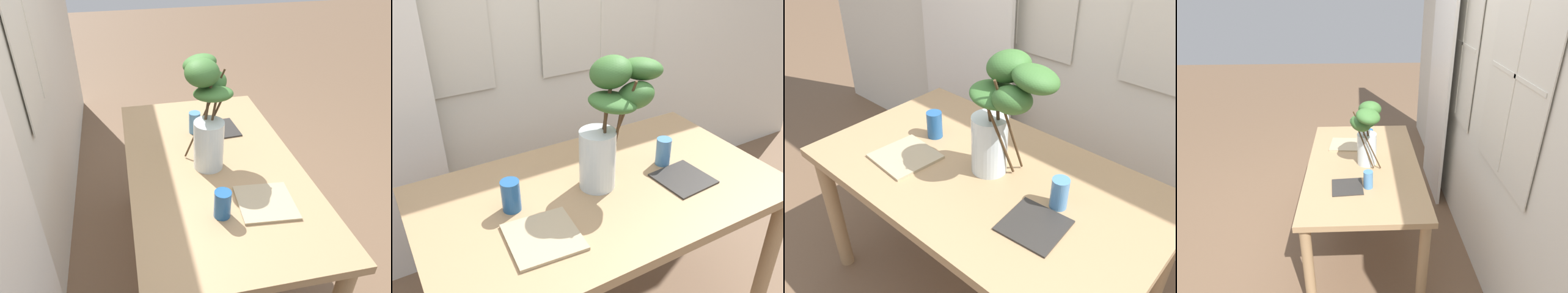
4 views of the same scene
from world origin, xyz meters
TOP-DOWN VIEW (x-y plane):
  - ground at (0.00, 0.00)m, footprint 14.00×14.00m
  - back_wall_with_windows at (-0.00, 0.94)m, footprint 5.06×0.14m
  - curtain_sheer_side at (-0.86, 0.77)m, footprint 0.76×0.03m
  - dining_table at (0.00, 0.00)m, footprint 1.53×0.89m
  - vase_with_branches at (0.06, 0.02)m, footprint 0.38×0.28m
  - drinking_glass_blue_left at (-0.38, 0.06)m, footprint 0.07×0.07m
  - drinking_glass_blue_right at (0.35, 0.03)m, footprint 0.07×0.07m
  - plate_square_left at (-0.34, -0.16)m, footprint 0.27×0.27m
  - plate_square_right at (0.34, -0.12)m, footprint 0.23×0.23m

SIDE VIEW (x-z plane):
  - ground at x=0.00m, z-range 0.00..0.00m
  - dining_table at x=0.00m, z-range 0.28..1.06m
  - plate_square_right at x=0.34m, z-range 0.78..0.78m
  - plate_square_left at x=-0.34m, z-range 0.78..0.79m
  - drinking_glass_blue_right at x=0.35m, z-range 0.78..0.91m
  - drinking_glass_blue_left at x=-0.38m, z-range 0.78..0.91m
  - vase_with_branches at x=0.06m, z-range 0.80..1.37m
  - curtain_sheer_side at x=-0.86m, z-range 0.00..2.51m
  - back_wall_with_windows at x=0.00m, z-range 0.00..2.83m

